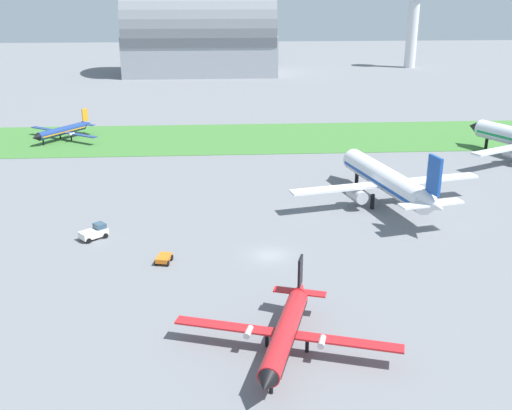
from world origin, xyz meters
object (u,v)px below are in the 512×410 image
(airplane_midfield_jet, at_px, (387,180))
(baggage_cart_near_gate, at_px, (164,258))
(airplane_foreground_turboprop, at_px, (286,331))
(control_tower, at_px, (413,19))
(pushback_tug_midfield, at_px, (95,232))
(airplane_taxiing_turboprop, at_px, (63,131))

(airplane_midfield_jet, distance_m, baggage_cart_near_gate, 37.92)
(airplane_foreground_turboprop, bearing_deg, baggage_cart_near_gate, -130.42)
(airplane_midfield_jet, distance_m, control_tower, 169.99)
(airplane_foreground_turboprop, xyz_separation_m, pushback_tug_midfield, (-22.63, 28.57, -1.42))
(baggage_cart_near_gate, xyz_separation_m, pushback_tug_midfield, (-9.83, 8.22, 0.34))
(baggage_cart_near_gate, distance_m, pushback_tug_midfield, 12.82)
(airplane_foreground_turboprop, height_order, airplane_midfield_jet, airplane_midfield_jet)
(airplane_foreground_turboprop, bearing_deg, control_tower, 177.48)
(airplane_taxiing_turboprop, height_order, pushback_tug_midfield, airplane_taxiing_turboprop)
(airplane_taxiing_turboprop, bearing_deg, airplane_foreground_turboprop, 59.91)
(airplane_foreground_turboprop, distance_m, control_tower, 213.58)
(airplane_taxiing_turboprop, xyz_separation_m, baggage_cart_near_gate, (26.66, -64.31, -1.55))
(airplane_foreground_turboprop, relative_size, control_tower, 0.66)
(airplane_taxiing_turboprop, xyz_separation_m, control_tower, (112.03, 115.53, 16.82))
(airplane_taxiing_turboprop, bearing_deg, pushback_tug_midfield, 51.62)
(airplane_midfield_jet, bearing_deg, control_tower, -31.17)
(airplane_midfield_jet, relative_size, control_tower, 0.97)
(airplane_taxiing_turboprop, relative_size, pushback_tug_midfield, 4.23)
(baggage_cart_near_gate, bearing_deg, control_tower, 166.85)
(airplane_taxiing_turboprop, xyz_separation_m, airplane_midfield_jet, (59.34, -45.40, 1.84))
(airplane_midfield_jet, relative_size, baggage_cart_near_gate, 11.41)
(pushback_tug_midfield, height_order, control_tower, control_tower)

